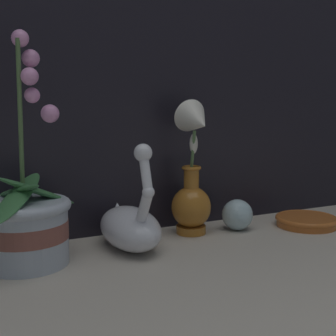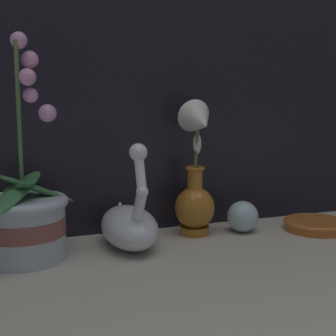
# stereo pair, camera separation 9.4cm
# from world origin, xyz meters

# --- Properties ---
(ground_plane) EXTENTS (2.80, 2.80, 0.00)m
(ground_plane) POSITION_xyz_m (0.00, 0.00, 0.00)
(ground_plane) COLOR #BCB2A3
(orchid_potted_plant) EXTENTS (0.19, 0.23, 0.41)m
(orchid_potted_plant) POSITION_xyz_m (-0.31, 0.12, 0.08)
(orchid_potted_plant) COLOR #B2BCCC
(orchid_potted_plant) RESTS_ON ground_plane
(swan_figurine) EXTENTS (0.11, 0.21, 0.22)m
(swan_figurine) POSITION_xyz_m (-0.11, 0.12, 0.05)
(swan_figurine) COLOR white
(swan_figurine) RESTS_ON ground_plane
(blue_vase) EXTENTS (0.09, 0.11, 0.30)m
(blue_vase) POSITION_xyz_m (0.05, 0.16, 0.12)
(blue_vase) COLOR #B26B23
(blue_vase) RESTS_ON ground_plane
(glass_sphere) EXTENTS (0.07, 0.07, 0.07)m
(glass_sphere) POSITION_xyz_m (0.16, 0.14, 0.04)
(glass_sphere) COLOR silver
(glass_sphere) RESTS_ON ground_plane
(amber_dish) EXTENTS (0.14, 0.14, 0.02)m
(amber_dish) POSITION_xyz_m (0.32, 0.10, 0.01)
(amber_dish) COLOR #C66628
(amber_dish) RESTS_ON ground_plane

